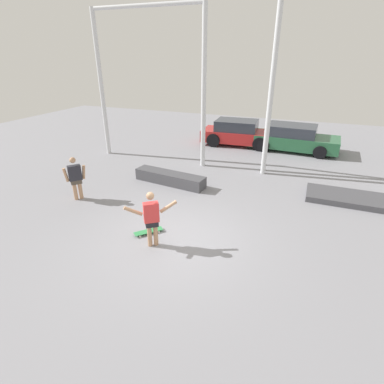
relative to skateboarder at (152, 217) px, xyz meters
name	(u,v)px	position (x,y,z in m)	size (l,w,h in m)	color
ground_plane	(175,240)	(0.45, 0.41, -0.84)	(36.00, 36.00, 0.00)	gray
skateboarder	(152,217)	(0.00, 0.00, 0.00)	(1.11, 0.87, 1.52)	tan
skateboard	(148,231)	(-0.39, 0.45, -0.78)	(0.70, 0.73, 0.08)	#338C4C
grind_box	(170,178)	(-1.36, 3.89, -0.62)	(2.84, 0.60, 0.44)	#47474C
manual_pad	(347,198)	(4.87, 4.76, -0.74)	(2.59, 1.31, 0.20)	#47474C
canopy_support_left	(148,73)	(-3.40, 6.30, 2.96)	(5.21, 0.20, 6.36)	silver
canopy_support_right	(348,78)	(4.29, 6.30, 2.96)	(5.21, 0.20, 6.36)	silver
parked_car_red	(238,133)	(-0.24, 10.21, -0.19)	(4.04, 2.05, 1.34)	red
parked_car_green	(293,138)	(2.61, 10.23, -0.21)	(4.42, 2.17, 1.30)	#28603D
bystander	(75,177)	(-3.70, 1.51, -0.03)	(0.54, 0.62, 1.50)	tan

